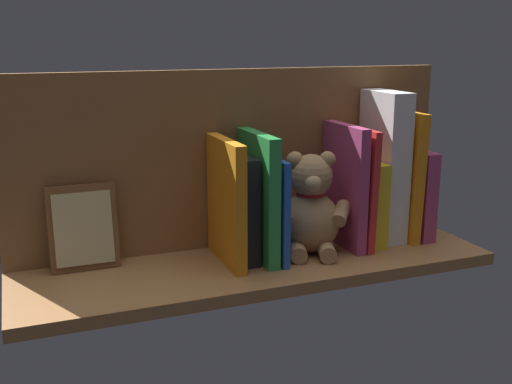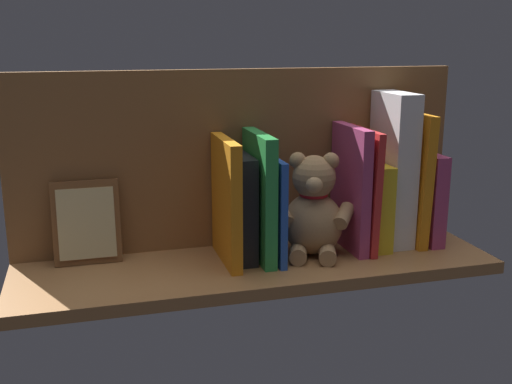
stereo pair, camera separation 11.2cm
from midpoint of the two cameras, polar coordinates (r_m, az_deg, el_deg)
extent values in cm
cube|color=#9E6B3D|center=(116.17, 2.78, -6.80)|extent=(87.23, 26.12, 2.20)
cube|color=#8F5E34|center=(121.07, 1.27, 3.05)|extent=(87.23, 1.50, 34.19)
cube|color=#B23F72|center=(130.69, 17.40, -0.42)|extent=(2.91, 13.54, 17.98)
cube|color=orange|center=(128.23, 16.43, 1.18)|extent=(2.67, 13.58, 25.85)
cube|color=white|center=(126.31, 14.87, 2.02)|extent=(4.74, 12.25, 29.77)
cube|color=yellow|center=(125.22, 13.04, -1.08)|extent=(3.16, 13.49, 16.59)
cube|color=red|center=(122.45, 12.16, 0.24)|extent=(1.98, 15.05, 23.30)
cube|color=#B23F72|center=(121.53, 11.21, 0.33)|extent=(2.02, 14.74, 23.87)
ellipsoid|color=tan|center=(118.58, 7.92, -2.90)|extent=(13.98, 13.27, 11.82)
sphere|color=tan|center=(116.29, 8.06, 1.32)|extent=(8.12, 8.12, 8.12)
sphere|color=tan|center=(115.91, 9.62, 2.76)|extent=(3.14, 3.14, 3.14)
sphere|color=tan|center=(115.50, 6.61, 2.83)|extent=(3.14, 3.14, 3.14)
sphere|color=tan|center=(113.08, 8.16, 0.63)|extent=(3.14, 3.14, 3.14)
cylinder|color=tan|center=(117.09, 10.74, -2.18)|extent=(5.85, 6.23, 4.37)
cylinder|color=tan|center=(116.35, 5.23, -2.09)|extent=(2.78, 5.81, 4.37)
cylinder|color=tan|center=(115.40, 9.31, -5.71)|extent=(4.46, 5.24, 3.14)
cylinder|color=tan|center=(115.04, 6.66, -5.68)|extent=(4.46, 5.24, 3.14)
torus|color=red|center=(117.05, 8.01, -0.22)|extent=(6.91, 6.91, 0.92)
cube|color=blue|center=(115.32, 4.18, -1.40)|extent=(1.27, 16.12, 19.13)
cube|color=green|center=(114.15, 3.10, -0.44)|extent=(2.26, 15.89, 23.39)
cube|color=black|center=(114.84, 1.39, -1.34)|extent=(3.09, 13.43, 19.47)
cube|color=orange|center=(112.28, 0.11, -0.86)|extent=(2.04, 16.26, 22.66)
cube|color=brown|center=(115.43, -12.54, -2.76)|extent=(11.93, 3.62, 15.19)
cube|color=beige|center=(114.74, -12.52, -2.86)|extent=(10.02, 2.40, 12.65)
camera|label=1|loc=(0.06, -87.14, 0.72)|focal=43.92mm
camera|label=2|loc=(0.06, 92.86, -0.72)|focal=43.92mm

